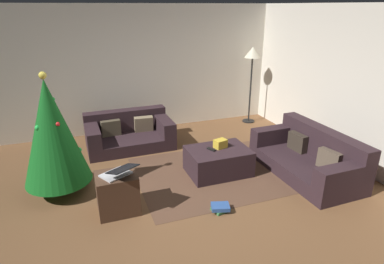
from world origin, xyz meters
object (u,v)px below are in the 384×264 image
at_px(side_table, 117,193).
at_px(corner_lamp, 252,58).
at_px(gift_box, 220,144).
at_px(christmas_tree, 52,132).
at_px(tv_remote, 211,149).
at_px(couch_left, 129,133).
at_px(laptop, 118,172).
at_px(book_stack, 220,208).
at_px(couch_right, 310,157).
at_px(ottoman, 218,161).

relative_size(side_table, corner_lamp, 0.31).
xyz_separation_m(gift_box, christmas_tree, (-2.46, 0.19, 0.45)).
distance_m(tv_remote, corner_lamp, 2.95).
xyz_separation_m(couch_left, laptop, (-0.49, -2.21, 0.35)).
height_order(side_table, book_stack, side_table).
bearing_deg(side_table, laptop, -61.46).
bearing_deg(laptop, couch_left, 77.51).
bearing_deg(corner_lamp, couch_right, -97.38).
relative_size(couch_right, corner_lamp, 1.09).
bearing_deg(gift_box, couch_left, 127.65).
height_order(ottoman, christmas_tree, christmas_tree).
height_order(gift_box, book_stack, gift_box).
bearing_deg(christmas_tree, gift_box, -4.42).
distance_m(couch_left, laptop, 2.29).
height_order(couch_left, christmas_tree, christmas_tree).
distance_m(christmas_tree, side_table, 1.25).
bearing_deg(couch_left, christmas_tree, 47.24).
height_order(laptop, book_stack, laptop).
distance_m(ottoman, tv_remote, 0.25).
bearing_deg(ottoman, laptop, -160.75).
xyz_separation_m(christmas_tree, laptop, (0.75, -0.82, -0.34)).
relative_size(couch_left, book_stack, 5.74).
relative_size(couch_left, laptop, 3.02).
relative_size(gift_box, laptop, 0.36).
distance_m(tv_remote, christmas_tree, 2.35).
bearing_deg(book_stack, gift_box, 65.94).
bearing_deg(side_table, couch_left, 76.48).
xyz_separation_m(christmas_tree, book_stack, (1.99, -1.24, -0.89)).
bearing_deg(couch_right, laptop, 90.30).
distance_m(couch_right, corner_lamp, 2.85).
bearing_deg(gift_box, corner_lamp, 50.38).
xyz_separation_m(couch_right, ottoman, (-1.39, 0.50, -0.06)).
relative_size(couch_left, ottoman, 1.65).
relative_size(gift_box, book_stack, 0.69).
distance_m(ottoman, christmas_tree, 2.52).
relative_size(christmas_tree, laptop, 3.33).
relative_size(ottoman, side_table, 1.80).
xyz_separation_m(couch_left, tv_remote, (1.04, -1.61, 0.18)).
distance_m(couch_left, gift_box, 2.01).
distance_m(couch_right, book_stack, 1.88).
relative_size(ottoman, tv_remote, 6.08).
height_order(couch_left, gift_box, couch_left).
xyz_separation_m(laptop, corner_lamp, (3.37, 2.64, 0.87)).
xyz_separation_m(couch_left, christmas_tree, (-1.24, -1.39, 0.69)).
bearing_deg(side_table, book_stack, -20.43).
bearing_deg(ottoman, couch_left, 125.44).
distance_m(tv_remote, laptop, 1.65).
relative_size(couch_right, gift_box, 9.73).
relative_size(couch_left, tv_remote, 10.04).
relative_size(ottoman, christmas_tree, 0.55).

